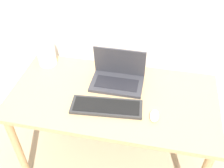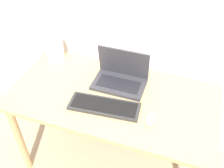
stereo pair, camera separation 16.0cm
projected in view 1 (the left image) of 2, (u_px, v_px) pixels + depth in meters
desk at (113, 105)px, 1.73m from camera, size 1.32×0.68×0.71m
laptop at (118, 76)px, 1.74m from camera, size 0.34×0.22×0.23m
keyboard at (107, 107)px, 1.58m from camera, size 0.44×0.19×0.02m
mouse at (154, 116)px, 1.52m from camera, size 0.05×0.10×0.04m
vase at (45, 48)px, 1.84m from camera, size 0.13×0.13×0.27m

